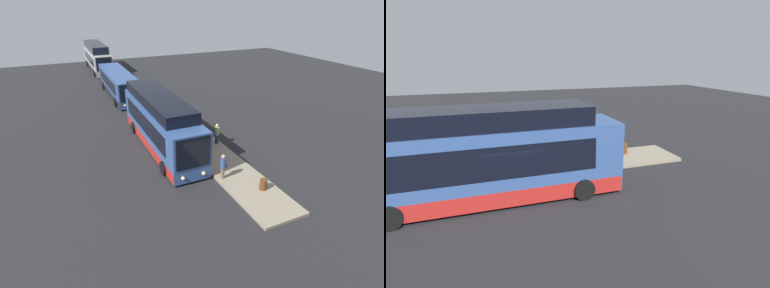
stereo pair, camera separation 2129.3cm
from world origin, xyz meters
The scene contains 10 objects.
ground centered at (0.00, 0.00, 0.00)m, with size 80.00×80.00×0.00m, color #232326.
platform centered at (0.00, 3.03, 0.09)m, with size 20.00×2.86×0.18m.
bus_lead centered at (-1.14, 0.13, 1.84)m, with size 11.65×2.82×4.06m.
bus_second centered at (-16.07, 0.13, 1.38)m, with size 11.63×2.77×2.79m.
bus_third centered at (-31.40, 0.13, 1.82)m, with size 12.33×2.75×4.10m.
passenger_boarding centered at (5.10, 1.97, 1.08)m, with size 0.52×0.59×1.65m.
passenger_waiting centered at (0.48, 4.08, 1.03)m, with size 0.54×0.65×1.60m.
suitcase centered at (0.34, 3.52, 0.52)m, with size 0.36×0.25×0.91m.
sign_post centered at (-3.57, 3.06, 1.58)m, with size 0.10×0.69×2.21m.
trash_bin centered at (7.15, 3.54, 0.51)m, with size 0.44×0.44×0.65m.
Camera 1 is at (18.83, -6.44, 10.34)m, focal length 28.00 mm.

